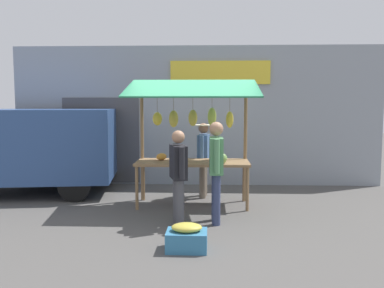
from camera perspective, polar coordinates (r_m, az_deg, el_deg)
name	(u,v)px	position (r m, az deg, el deg)	size (l,w,h in m)	color
ground_plane	(193,205)	(8.22, 0.09, -8.49)	(40.00, 40.00, 0.00)	#514F4C
street_backdrop	(195,116)	(10.17, 0.36, 3.91)	(9.00, 0.30, 3.40)	#8C939E
market_stall	(193,128)	(8.02, 0.14, 2.28)	(2.50, 1.46, 2.50)	olive
vendor_with_sunhat	(203,154)	(8.78, 1.59, -1.38)	(0.41, 0.68, 1.59)	#726656
shopper_in_grey_tee	(178,171)	(6.75, -1.91, -3.79)	(0.34, 0.66, 1.57)	#4C4C51
shopper_with_shopping_bag	(216,164)	(6.87, 3.37, -2.83)	(0.23, 0.72, 1.71)	navy
parked_van	(4,144)	(9.92, -24.63, 0.01)	(4.61, 2.42, 1.88)	#2D4C84
produce_crate_near	(187,238)	(5.78, -0.74, -12.90)	(0.56, 0.42, 0.38)	teal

